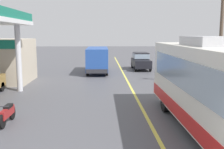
{
  "coord_description": "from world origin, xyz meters",
  "views": [
    {
      "loc": [
        -2.01,
        -4.44,
        3.77
      ],
      "look_at": [
        -1.5,
        10.0,
        1.6
      ],
      "focal_mm": 43.22,
      "sensor_mm": 36.0,
      "label": 1
    }
  ],
  "objects_px": {
    "minibus_opposing_lane": "(97,58)",
    "car_trailing_behind_bus": "(141,60)",
    "coach_bus_main": "(218,91)",
    "motorcycle_parked_forecourt": "(7,113)"
  },
  "relations": [
    {
      "from": "coach_bus_main",
      "to": "motorcycle_parked_forecourt",
      "type": "height_order",
      "value": "coach_bus_main"
    },
    {
      "from": "minibus_opposing_lane",
      "to": "car_trailing_behind_bus",
      "type": "distance_m",
      "value": 5.1
    },
    {
      "from": "car_trailing_behind_bus",
      "to": "minibus_opposing_lane",
      "type": "bearing_deg",
      "value": -154.87
    },
    {
      "from": "coach_bus_main",
      "to": "car_trailing_behind_bus",
      "type": "height_order",
      "value": "coach_bus_main"
    },
    {
      "from": "minibus_opposing_lane",
      "to": "motorcycle_parked_forecourt",
      "type": "relative_size",
      "value": 3.41
    },
    {
      "from": "coach_bus_main",
      "to": "minibus_opposing_lane",
      "type": "height_order",
      "value": "coach_bus_main"
    },
    {
      "from": "motorcycle_parked_forecourt",
      "to": "minibus_opposing_lane",
      "type": "bearing_deg",
      "value": 76.96
    },
    {
      "from": "minibus_opposing_lane",
      "to": "motorcycle_parked_forecourt",
      "type": "xyz_separation_m",
      "value": [
        -3.54,
        -15.28,
        -1.03
      ]
    },
    {
      "from": "minibus_opposing_lane",
      "to": "car_trailing_behind_bus",
      "type": "xyz_separation_m",
      "value": [
        4.6,
        2.16,
        -0.46
      ]
    },
    {
      "from": "coach_bus_main",
      "to": "motorcycle_parked_forecourt",
      "type": "relative_size",
      "value": 6.13
    }
  ]
}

